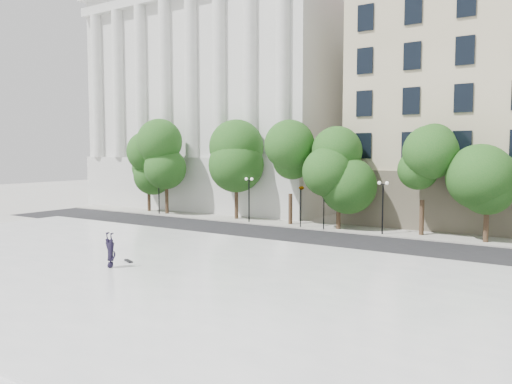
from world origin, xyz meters
The scene contains 11 objects.
ground centered at (0.00, 0.00, 0.00)m, with size 160.00×160.00×0.00m, color beige.
plaza centered at (0.00, 3.00, 0.23)m, with size 44.00×22.00×0.45m, color white.
street centered at (0.00, 18.00, 0.01)m, with size 60.00×8.00×0.02m, color black.
far_sidewalk centered at (0.00, 24.00, 0.06)m, with size 60.00×4.00×0.12m, color #A7A39A.
building_west centered at (-17.00, 38.57, 12.89)m, with size 31.50×27.65×25.60m.
traffic_light_west centered at (-0.16, 22.30, 3.67)m, with size 0.94×1.70×4.18m.
traffic_light_east centered at (2.01, 22.30, 3.60)m, with size 0.43×1.55×4.12m.
person_lying centered at (-0.76, 2.16, 0.70)m, with size 0.68×0.44×1.86m, color black.
skateboard centered at (-1.10, 3.69, 0.49)m, with size 0.82×0.21×0.08m, color black.
street_trees centered at (-0.52, 23.58, 5.16)m, with size 46.46×5.22×7.92m.
lamp_posts centered at (0.64, 22.60, 2.92)m, with size 36.98×0.28×4.36m.
Camera 1 is at (19.71, -15.35, 6.49)m, focal length 35.00 mm.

